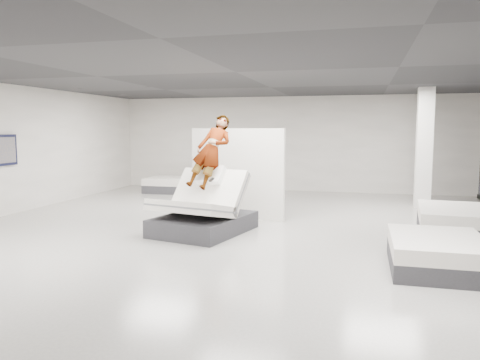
{
  "coord_description": "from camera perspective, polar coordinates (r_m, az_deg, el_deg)",
  "views": [
    {
      "loc": [
        2.42,
        -8.86,
        2.11
      ],
      "look_at": [
        -0.16,
        0.93,
        1.0
      ],
      "focal_mm": 35.0,
      "sensor_mm": 36.0,
      "label": 1
    }
  ],
  "objects": [
    {
      "name": "room",
      "position": [
        9.2,
        -0.51,
        3.08
      ],
      "size": [
        14.0,
        14.04,
        3.2
      ],
      "color": "#B0AEA7",
      "rests_on": "ground"
    },
    {
      "name": "hero_bed",
      "position": [
        9.53,
        -4.58,
        -4.07
      ],
      "size": [
        1.93,
        2.3,
        1.36
      ],
      "color": "#333338",
      "rests_on": "floor"
    },
    {
      "name": "person",
      "position": [
        9.71,
        -3.54,
        1.5
      ],
      "size": [
        0.98,
        1.77,
        1.18
      ],
      "primitive_type": "imported",
      "rotation": [
        1.06,
        0.0,
        -0.22
      ],
      "color": "slate",
      "rests_on": "hero_bed"
    },
    {
      "name": "remote",
      "position": [
        9.31,
        -3.49,
        0.04
      ],
      "size": [
        0.08,
        0.15,
        0.08
      ],
      "primitive_type": "cube",
      "rotation": [
        0.35,
        0.0,
        -0.22
      ],
      "color": "black",
      "rests_on": "person"
    },
    {
      "name": "divider_panel",
      "position": [
        11.01,
        -0.37,
        0.79
      ],
      "size": [
        2.32,
        0.44,
        2.12
      ],
      "primitive_type": "cube",
      "rotation": [
        0.0,
        0.0,
        -0.14
      ],
      "color": "white",
      "rests_on": "floor"
    },
    {
      "name": "flat_bed_right_far",
      "position": [
        10.37,
        24.97,
        -4.57
      ],
      "size": [
        1.6,
        2.05,
        0.54
      ],
      "color": "#333338",
      "rests_on": "floor"
    },
    {
      "name": "flat_bed_right_near",
      "position": [
        7.71,
        22.88,
        -8.25
      ],
      "size": [
        1.35,
        1.8,
        0.49
      ],
      "color": "#333338",
      "rests_on": "floor"
    },
    {
      "name": "flat_bed_left_far",
      "position": [
        15.79,
        -8.01,
        -0.59
      ],
      "size": [
        1.79,
        1.36,
        0.49
      ],
      "color": "#333338",
      "rests_on": "floor"
    },
    {
      "name": "column",
      "position": [
        13.47,
        21.52,
        3.66
      ],
      "size": [
        0.4,
        0.4,
        3.2
      ],
      "primitive_type": "cube",
      "color": "white",
      "rests_on": "floor"
    },
    {
      "name": "wall_poster",
      "position": [
        12.56,
        -27.01,
        3.25
      ],
      "size": [
        0.06,
        0.95,
        0.75
      ],
      "color": "black",
      "rests_on": "wall_left"
    }
  ]
}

